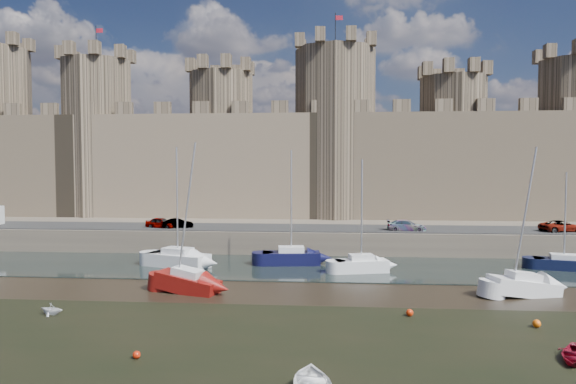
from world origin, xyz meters
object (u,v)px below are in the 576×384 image
Objects in this scene: car_3 at (561,226)px; sailboat_1 at (291,256)px; car_1 at (178,224)px; sailboat_0 at (178,258)px; car_0 at (161,223)px; sailboat_4 at (188,282)px; sailboat_5 at (523,285)px; sailboat_3 at (564,263)px; sailboat_2 at (361,264)px; car_2 at (406,226)px.

sailboat_1 is (-28.28, -7.66, -2.27)m from car_3.
car_1 is 0.30× the size of sailboat_0.
car_3 is (43.59, 0.19, 0.01)m from car_0.
sailboat_4 reaches higher than sailboat_0.
car_1 is 9.99m from sailboat_0.
sailboat_3 is at bearing 39.61° from sailboat_5.
sailboat_2 reaches higher than car_0.
sailboat_2 reaches higher than car_2.
car_0 is 0.33× the size of sailboat_5.
car_3 is (16.31, 0.43, 0.02)m from car_2.
sailboat_0 is at bearing 127.08° from sailboat_4.
sailboat_0 reaches higher than car_1.
car_3 is 0.41× the size of sailboat_5.
car_1 is 0.34× the size of sailboat_2.
car_1 is at bearing 136.66° from sailboat_5.
car_3 is at bearing -74.13° from car_0.
car_1 is 0.38× the size of sailboat_3.
sailboat_3 is 33.91m from sailboat_4.
car_0 is at bearing 74.89° from car_3.
sailboat_4 is at bearing -147.80° from sailboat_3.
sailboat_1 is 1.23× the size of sailboat_3.
sailboat_1 is 20.63m from sailboat_5.
sailboat_4 is (-32.15, -10.78, 0.10)m from sailboat_3.
car_3 is at bearing 44.08° from sailboat_4.
sailboat_5 reaches higher than car_1.
sailboat_3 is (13.14, -7.60, -2.39)m from car_2.
car_1 is 0.31× the size of sailboat_5.
car_3 reaches higher than car_1.
sailboat_2 is at bearing 15.12° from sailboat_0.
car_3 is 40.09m from sailboat_4.
sailboat_4 reaches higher than sailboat_1.
sailboat_1 is at bearing 73.77° from sailboat_4.
car_2 is 0.41× the size of sailboat_2.
sailboat_5 reaches higher than car_0.
car_3 reaches higher than car_0.
car_2 reaches higher than car_1.
sailboat_4 reaches higher than car_2.
car_0 is 17.19m from sailboat_1.
sailboat_2 is 15.81m from sailboat_4.
sailboat_3 is (40.42, -7.84, -2.40)m from car_0.
car_3 is 0.50× the size of sailboat_3.
sailboat_4 is at bearing -50.19° from sailboat_0.
sailboat_1 is 0.96× the size of sailboat_4.
sailboat_5 is (6.02, -17.32, -2.32)m from car_2.
sailboat_5 is at bearing -102.19° from car_0.
car_2 is (27.28, -0.24, -0.01)m from car_0.
sailboat_1 reaches higher than car_2.
car_3 is 29.39m from sailboat_1.
sailboat_4 is (-13.56, -8.12, 0.01)m from sailboat_2.
sailboat_3 is 0.81× the size of sailboat_5.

